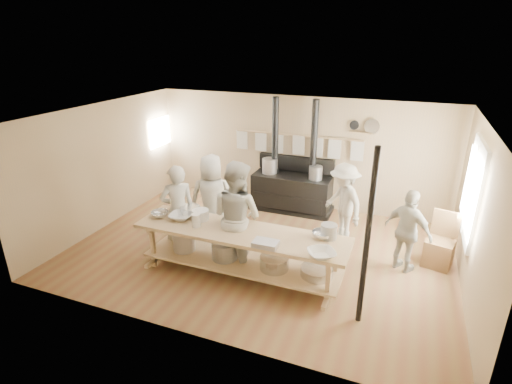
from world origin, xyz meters
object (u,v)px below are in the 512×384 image
stove (292,189)px  cook_left (237,216)px  cook_by_window (343,202)px  cook_center (212,199)px  chair (439,250)px  cook_far_left (178,210)px  cook_right (408,231)px  prep_table (240,248)px  roasting_pan (266,244)px

stove → cook_left: stove is taller
cook_left → cook_by_window: size_ratio=1.23×
stove → cook_center: bearing=-116.7°
cook_by_window → cook_center: bearing=-112.8°
stove → cook_by_window: (1.36, -1.05, 0.27)m
stove → cook_left: size_ratio=1.33×
cook_left → cook_center: cook_left is taller
cook_left → chair: 3.66m
cook_far_left → chair: (4.54, 1.29, -0.57)m
cook_far_left → cook_center: (0.36, 0.67, 0.02)m
cook_right → stove: bearing=-4.9°
cook_far_left → prep_table: bearing=124.9°
roasting_pan → cook_left: bearing=141.9°
cook_by_window → chair: cook_by_window is taller
cook_far_left → roasting_pan: (1.95, -0.65, 0.03)m
chair → cook_by_window: bearing=-177.3°
prep_table → cook_by_window: bearing=55.3°
prep_table → stove: bearing=90.0°
cook_by_window → stove: bearing=-172.9°
cook_far_left → cook_center: cook_center is taller
cook_far_left → cook_right: bearing=150.6°
cook_left → roasting_pan: 0.94m
cook_center → cook_right: size_ratio=1.19×
cook_far_left → cook_by_window: size_ratio=1.09×
chair → roasting_pan: bearing=-129.3°
cook_left → roasting_pan: cook_left is taller
stove → roasting_pan: 3.42m
cook_by_window → chair: size_ratio=1.61×
cook_center → cook_left: bearing=118.1°
roasting_pan → chair: bearing=36.8°
stove → cook_center: (-1.02, -2.03, 0.36)m
stove → cook_far_left: bearing=-117.1°
prep_table → roasting_pan: roasting_pan is taller
prep_table → roasting_pan: (0.57, -0.33, 0.37)m
cook_far_left → cook_left: 1.22m
cook_center → cook_right: 3.62m
cook_far_left → roasting_pan: size_ratio=4.51×
cook_left → cook_center: size_ratio=1.11×
cook_left → cook_right: (2.75, 0.95, -0.23)m
stove → cook_right: stove is taller
cook_right → cook_by_window: cook_by_window is taller
cook_by_window → cook_far_left: bearing=-104.2°
cook_far_left → cook_center: size_ratio=0.97×
stove → cook_center: stove is taller
roasting_pan → cook_right: bearing=37.3°
cook_center → cook_by_window: 2.57m
cook_center → roasting_pan: (1.59, -1.32, 0.01)m
prep_table → cook_left: (-0.16, 0.25, 0.46)m
stove → cook_by_window: size_ratio=1.64×
stove → cook_left: bearing=-93.4°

